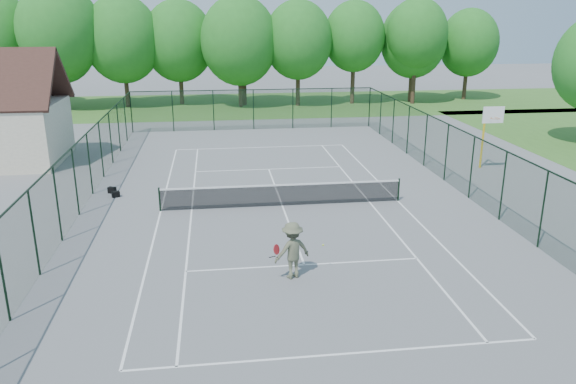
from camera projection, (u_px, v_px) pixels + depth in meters
name	position (u px, v px, depth m)	size (l,w,h in m)	color
ground	(282.00, 206.00, 25.77)	(140.00, 140.00, 0.00)	slate
grass_far	(245.00, 105.00, 54.10)	(80.00, 16.00, 0.01)	#44792C
court_lines	(282.00, 206.00, 25.77)	(11.05, 23.85, 0.01)	white
tennis_net	(282.00, 194.00, 25.59)	(11.08, 0.08, 1.10)	black
fence_enclosure	(282.00, 173.00, 25.29)	(18.05, 36.05, 3.02)	#14331E
tree_line_far	(243.00, 41.00, 52.28)	(39.40, 6.40, 9.70)	#463122
basketball_goal	(489.00, 125.00, 30.89)	(1.20, 1.43, 3.65)	gold
sports_bag_a	(112.00, 190.00, 27.55)	(0.38, 0.23, 0.30)	black
sports_bag_b	(116.00, 194.00, 26.95)	(0.36, 0.22, 0.28)	black
tennis_player	(292.00, 250.00, 18.52)	(2.01, 1.11, 1.95)	#5A5D44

